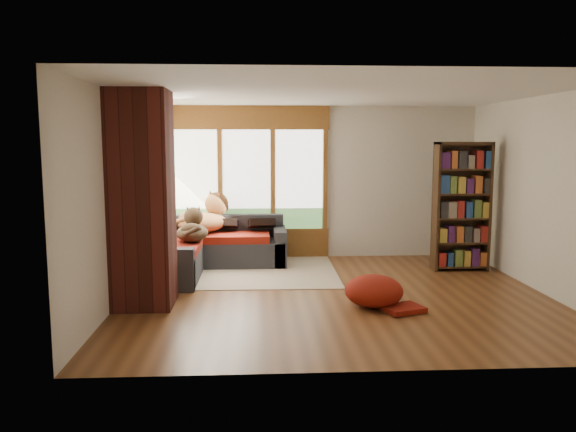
# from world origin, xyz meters

# --- Properties ---
(floor) EXTENTS (5.50, 5.50, 0.00)m
(floor) POSITION_xyz_m (0.00, 0.00, 0.00)
(floor) COLOR #583218
(floor) RESTS_ON ground
(ceiling) EXTENTS (5.50, 5.50, 0.00)m
(ceiling) POSITION_xyz_m (0.00, 0.00, 2.60)
(ceiling) COLOR white
(wall_back) EXTENTS (5.50, 0.04, 2.60)m
(wall_back) POSITION_xyz_m (0.00, 2.50, 1.30)
(wall_back) COLOR silver
(wall_back) RESTS_ON ground
(wall_front) EXTENTS (5.50, 0.04, 2.60)m
(wall_front) POSITION_xyz_m (0.00, -2.50, 1.30)
(wall_front) COLOR silver
(wall_front) RESTS_ON ground
(wall_left) EXTENTS (0.04, 5.00, 2.60)m
(wall_left) POSITION_xyz_m (-2.75, 0.00, 1.30)
(wall_left) COLOR silver
(wall_left) RESTS_ON ground
(wall_right) EXTENTS (0.04, 5.00, 2.60)m
(wall_right) POSITION_xyz_m (2.75, 0.00, 1.30)
(wall_right) COLOR silver
(wall_right) RESTS_ON ground
(windows_back) EXTENTS (2.82, 0.10, 1.90)m
(windows_back) POSITION_xyz_m (-1.20, 2.47, 1.35)
(windows_back) COLOR brown
(windows_back) RESTS_ON wall_back
(windows_left) EXTENTS (0.10, 2.62, 1.90)m
(windows_left) POSITION_xyz_m (-2.72, 1.20, 1.35)
(windows_left) COLOR brown
(windows_left) RESTS_ON wall_left
(roller_blind) EXTENTS (0.03, 0.72, 0.90)m
(roller_blind) POSITION_xyz_m (-2.69, 2.03, 1.75)
(roller_blind) COLOR gray
(roller_blind) RESTS_ON wall_left
(brick_chimney) EXTENTS (0.70, 0.70, 2.60)m
(brick_chimney) POSITION_xyz_m (-2.40, -0.35, 1.30)
(brick_chimney) COLOR #471914
(brick_chimney) RESTS_ON ground
(sectional_sofa) EXTENTS (2.20, 2.20, 0.80)m
(sectional_sofa) POSITION_xyz_m (-1.95, 1.70, 0.30)
(sectional_sofa) COLOR #23242A
(sectional_sofa) RESTS_ON ground
(area_rug) EXTENTS (3.07, 2.37, 0.01)m
(area_rug) POSITION_xyz_m (-1.34, 1.44, 0.01)
(area_rug) COLOR beige
(area_rug) RESTS_ON ground
(bookshelf) EXTENTS (0.85, 0.28, 1.99)m
(bookshelf) POSITION_xyz_m (2.14, 1.34, 1.00)
(bookshelf) COLOR #3B2413
(bookshelf) RESTS_ON ground
(pouf) EXTENTS (0.87, 0.87, 0.38)m
(pouf) POSITION_xyz_m (0.39, -0.55, 0.20)
(pouf) COLOR maroon
(pouf) RESTS_ON area_rug
(dog_tan) EXTENTS (1.11, 1.14, 0.56)m
(dog_tan) POSITION_xyz_m (-1.87, 2.01, 0.82)
(dog_tan) COLOR #8D5D36
(dog_tan) RESTS_ON sectional_sofa
(dog_brindle) EXTENTS (0.49, 0.78, 0.42)m
(dog_brindle) POSITION_xyz_m (-1.99, 1.26, 0.75)
(dog_brindle) COLOR black
(dog_brindle) RESTS_ON sectional_sofa
(throw_pillows) EXTENTS (1.98, 1.68, 0.45)m
(throw_pillows) POSITION_xyz_m (-1.86, 1.75, 0.76)
(throw_pillows) COLOR black
(throw_pillows) RESTS_ON sectional_sofa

